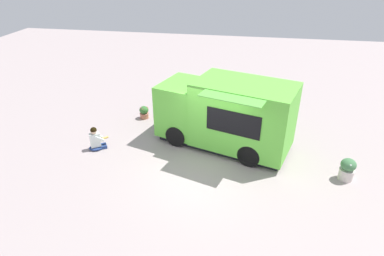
{
  "coord_description": "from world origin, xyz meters",
  "views": [
    {
      "loc": [
        1.14,
        -8.99,
        6.51
      ],
      "look_at": [
        -0.68,
        1.36,
        0.81
      ],
      "focal_mm": 30.58,
      "sensor_mm": 36.0,
      "label": 1
    }
  ],
  "objects": [
    {
      "name": "planter_flowering_near",
      "position": [
        4.54,
        0.26,
        0.39
      ],
      "size": [
        0.48,
        0.48,
        0.76
      ],
      "color": "beige",
      "rests_on": "ground_plane"
    },
    {
      "name": "food_truck",
      "position": [
        0.52,
        1.75,
        1.25
      ],
      "size": [
        5.26,
        3.73,
        2.58
      ],
      "color": "#64CD40",
      "rests_on": "ground_plane"
    },
    {
      "name": "ground_plane",
      "position": [
        0.0,
        0.0,
        0.0
      ],
      "size": [
        40.0,
        40.0,
        0.0
      ],
      "primitive_type": "plane",
      "color": "#A59695"
    },
    {
      "name": "person_customer",
      "position": [
        -4.15,
        0.62,
        0.37
      ],
      "size": [
        0.75,
        0.66,
        0.91
      ],
      "color": "navy",
      "rests_on": "ground_plane"
    },
    {
      "name": "planter_flowering_far",
      "position": [
        -3.17,
        3.38,
        0.29
      ],
      "size": [
        0.4,
        0.4,
        0.56
      ],
      "color": "#BA6E56",
      "rests_on": "ground_plane"
    }
  ]
}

